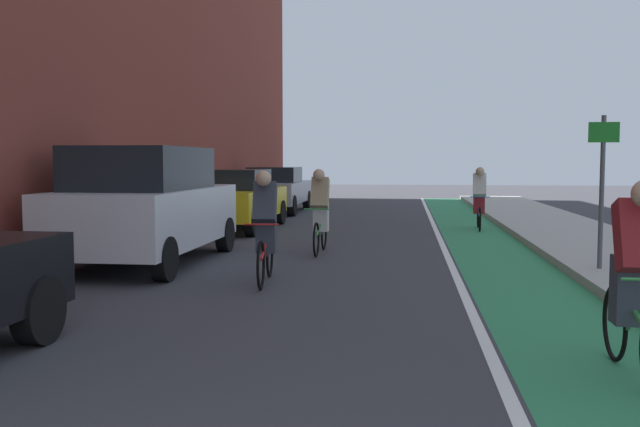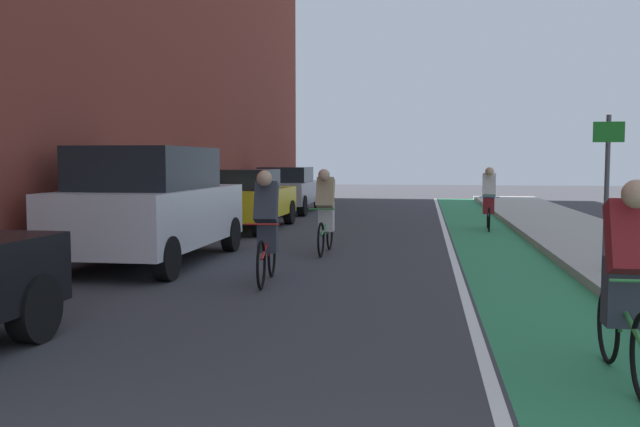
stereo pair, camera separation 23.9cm
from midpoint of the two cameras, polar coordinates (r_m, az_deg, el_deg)
ground_plane at (r=13.65m, az=1.82°, el=-3.01°), size 72.99×72.99×0.00m
bike_lane_paint at (r=15.63m, az=14.20°, el=-2.20°), size 1.60×33.18×0.00m
lane_divider_stripe at (r=15.56m, az=10.90°, el=-2.17°), size 0.12×33.18×0.00m
sidewalk_right at (r=15.97m, az=21.82°, el=-1.99°), size 2.66×33.18×0.14m
parked_suv_white at (r=12.10m, az=-13.14°, el=0.77°), size 2.01×4.47×1.98m
parked_sedan_yellow_cab at (r=17.72m, az=-6.09°, el=1.23°), size 2.08×4.35×1.53m
parked_sedan_silver at (r=23.51m, az=-2.44°, el=2.02°), size 1.86×4.49×1.53m
cyclist_lead at (r=6.06m, az=24.91°, el=-4.67°), size 0.48×1.72×1.62m
cyclist_mid at (r=9.94m, az=-3.72°, el=-1.10°), size 0.48×1.72×1.62m
cyclist_trailing at (r=13.10m, az=0.99°, el=0.39°), size 0.48×1.69×1.60m
cyclist_far at (r=18.02m, az=14.08°, el=1.35°), size 0.48×1.67×1.59m
street_sign_post at (r=11.08m, az=23.11°, el=2.78°), size 0.44×0.07×2.28m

